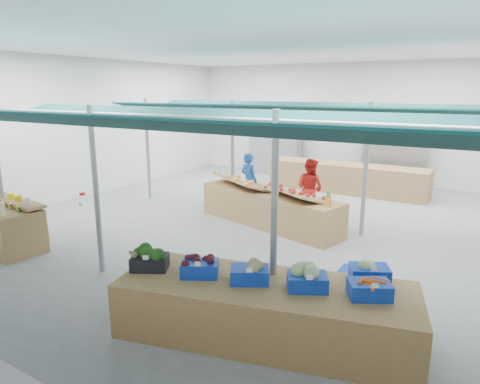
% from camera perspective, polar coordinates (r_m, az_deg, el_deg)
% --- Properties ---
extents(floor, '(13.00, 13.00, 0.00)m').
position_cam_1_polar(floor, '(10.72, 2.12, -4.13)').
color(floor, slate).
rests_on(floor, ground).
extents(hall, '(13.00, 13.00, 13.00)m').
position_cam_1_polar(hall, '(11.51, 5.79, 10.44)').
color(hall, silver).
rests_on(hall, ground).
extents(pole_grid, '(10.00, 4.60, 3.00)m').
position_cam_1_polar(pole_grid, '(8.45, 0.88, 3.74)').
color(pole_grid, gray).
rests_on(pole_grid, floor).
extents(awnings, '(9.50, 7.08, 0.30)m').
position_cam_1_polar(awnings, '(8.34, 0.90, 10.32)').
color(awnings, '#0B2A2F').
rests_on(awnings, pole_grid).
extents(back_shelving_left, '(2.00, 0.50, 2.00)m').
position_cam_1_polar(back_shelving_left, '(16.84, 4.69, 5.77)').
color(back_shelving_left, '#B23F33').
rests_on(back_shelving_left, floor).
extents(back_shelving_right, '(2.00, 0.50, 2.00)m').
position_cam_1_polar(back_shelving_right, '(15.39, 19.88, 4.29)').
color(back_shelving_right, '#B23F33').
rests_on(back_shelving_right, floor).
extents(bottle_shelf, '(2.09, 1.39, 1.17)m').
position_cam_1_polar(bottle_shelf, '(10.23, -28.90, -3.91)').
color(bottle_shelf, olive).
rests_on(bottle_shelf, floor).
extents(veg_counter, '(4.11, 2.25, 0.76)m').
position_cam_1_polar(veg_counter, '(5.92, 3.36, -15.43)').
color(veg_counter, olive).
rests_on(veg_counter, floor).
extents(fruit_counter, '(3.99, 1.90, 0.83)m').
position_cam_1_polar(fruit_counter, '(10.46, 3.87, -2.22)').
color(fruit_counter, olive).
rests_on(fruit_counter, floor).
extents(far_counter, '(5.08, 1.07, 0.91)m').
position_cam_1_polar(far_counter, '(14.30, 13.99, 1.84)').
color(far_counter, olive).
rests_on(far_counter, floor).
extents(crate_stack, '(0.55, 0.39, 0.65)m').
position_cam_1_polar(crate_stack, '(6.72, 15.35, -12.71)').
color(crate_stack, '#0F33A6').
rests_on(crate_stack, floor).
extents(vendor_left, '(0.64, 0.51, 1.55)m').
position_cam_1_polar(vendor_left, '(11.87, 1.21, 1.49)').
color(vendor_left, '#17489B').
rests_on(vendor_left, floor).
extents(vendor_right, '(0.88, 0.76, 1.55)m').
position_cam_1_polar(vendor_right, '(11.10, 9.27, 0.47)').
color(vendor_right, red).
rests_on(vendor_right, floor).
extents(crate_broccoli, '(0.61, 0.55, 0.35)m').
position_cam_1_polar(crate_broccoli, '(6.24, -11.95, -8.66)').
color(crate_broccoli, black).
rests_on(crate_broccoli, veg_counter).
extents(crate_beets, '(0.61, 0.55, 0.29)m').
position_cam_1_polar(crate_beets, '(5.94, -5.38, -9.82)').
color(crate_beets, '#0F33A6').
rests_on(crate_beets, veg_counter).
extents(crate_celeriac, '(0.61, 0.55, 0.31)m').
position_cam_1_polar(crate_celeriac, '(5.73, 1.29, -10.55)').
color(crate_celeriac, '#0F33A6').
rests_on(crate_celeriac, veg_counter).
extents(crate_cabbage, '(0.61, 0.55, 0.35)m').
position_cam_1_polar(crate_cabbage, '(5.59, 8.97, -11.20)').
color(crate_cabbage, '#0F33A6').
rests_on(crate_cabbage, veg_counter).
extents(crate_carrots, '(0.61, 0.55, 0.29)m').
position_cam_1_polar(crate_carrots, '(5.58, 16.87, -12.24)').
color(crate_carrots, '#0F33A6').
rests_on(crate_carrots, veg_counter).
extents(sparrow, '(0.12, 0.09, 0.11)m').
position_cam_1_polar(sparrow, '(6.18, -14.00, -8.09)').
color(sparrow, brown).
rests_on(sparrow, crate_broccoli).
extents(pole_ribbon, '(0.12, 0.12, 0.28)m').
position_cam_1_polar(pole_ribbon, '(9.61, -20.33, -0.37)').
color(pole_ribbon, red).
rests_on(pole_ribbon, pole_grid).
extents(apple_heap_yellow, '(2.00, 1.55, 0.27)m').
position_cam_1_polar(apple_heap_yellow, '(10.88, -0.01, 1.58)').
color(apple_heap_yellow, '#997247').
rests_on(apple_heap_yellow, fruit_counter).
extents(apple_heap_red, '(1.65, 1.35, 0.27)m').
position_cam_1_polar(apple_heap_red, '(9.75, 6.97, 0.08)').
color(apple_heap_red, '#997247').
rests_on(apple_heap_red, fruit_counter).
extents(pineapple, '(0.14, 0.14, 0.39)m').
position_cam_1_polar(pineapple, '(9.18, 11.65, -0.84)').
color(pineapple, '#8C6019').
rests_on(pineapple, fruit_counter).
extents(crate_extra, '(0.60, 0.54, 0.32)m').
position_cam_1_polar(crate_extra, '(6.01, 16.91, -9.95)').
color(crate_extra, '#0F33A6').
rests_on(crate_extra, veg_counter).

